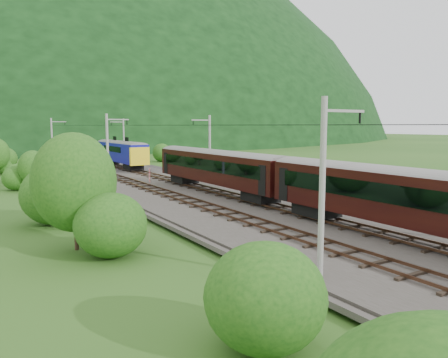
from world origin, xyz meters
TOP-DOWN VIEW (x-y plane):
  - ground at (0.00, 0.00)m, footprint 600.00×600.00m
  - railbed at (0.00, 10.00)m, footprint 14.00×220.00m
  - track_left at (-2.40, 10.00)m, footprint 2.40×220.00m
  - track_right at (2.40, 10.00)m, footprint 2.40×220.00m
  - catenary_left at (-6.12, 32.00)m, footprint 2.54×192.28m
  - catenary_right at (6.12, 32.00)m, footprint 2.54×192.28m
  - overhead_wires at (0.00, 10.00)m, footprint 4.83×198.00m
  - mountain_main at (0.00, 260.00)m, footprint 504.00×360.00m
  - hazard_post_near at (-0.35, 35.06)m, footprint 0.18×0.18m
  - hazard_post_far at (0.62, 57.20)m, footprint 0.16×0.16m
  - signal at (-3.23, 50.32)m, footprint 0.26×0.26m
  - vegetation_left at (-13.85, 9.71)m, footprint 12.14×145.81m
  - vegetation_right at (13.44, 28.68)m, footprint 6.54×107.04m

SIDE VIEW (x-z plane):
  - ground at x=0.00m, z-range 0.00..0.00m
  - mountain_main at x=0.00m, z-range -122.00..122.00m
  - railbed at x=0.00m, z-range 0.00..0.30m
  - track_left at x=-2.40m, z-range 0.24..0.51m
  - track_right at x=2.40m, z-range 0.24..0.51m
  - hazard_post_far at x=0.62m, z-range 0.30..1.80m
  - hazard_post_near at x=-0.35m, z-range 0.30..2.01m
  - vegetation_right at x=13.44m, z-range -0.13..3.09m
  - signal at x=-3.23m, z-range 0.50..2.83m
  - vegetation_left at x=-13.85m, z-range -1.05..5.66m
  - catenary_left at x=-6.12m, z-range 0.50..8.50m
  - catenary_right at x=6.12m, z-range 0.50..8.50m
  - overhead_wires at x=0.00m, z-range 7.08..7.12m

